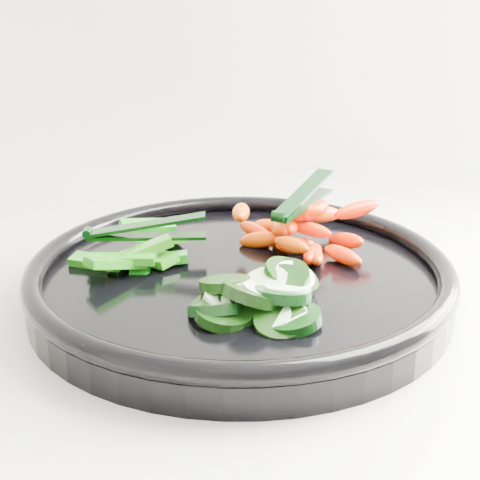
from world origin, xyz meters
TOP-DOWN VIEW (x-y plane):
  - veggie_tray at (0.03, 1.67)m, footprint 0.44×0.44m
  - cucumber_pile at (0.00, 1.60)m, footprint 0.13×0.12m
  - carrot_pile at (0.11, 1.69)m, footprint 0.15×0.15m
  - pepper_pile at (-0.04, 1.74)m, footprint 0.12×0.11m
  - tong_carrot at (0.11, 1.69)m, footprint 0.10×0.07m
  - tong_pepper at (-0.03, 1.75)m, footprint 0.11×0.07m

SIDE VIEW (x-z plane):
  - veggie_tray at x=0.03m, z-range 0.93..0.97m
  - pepper_pile at x=-0.04m, z-range 0.94..0.98m
  - cucumber_pile at x=0.00m, z-range 0.94..0.98m
  - carrot_pile at x=0.11m, z-range 0.95..1.00m
  - tong_pepper at x=-0.03m, z-range 0.97..0.99m
  - tong_carrot at x=0.11m, z-range 0.99..1.02m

